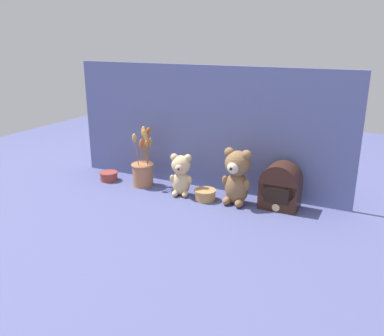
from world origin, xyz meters
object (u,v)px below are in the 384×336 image
Objects in this scene: teddy_bear_large at (237,176)px; decorative_tin_short at (205,195)px; decorative_tin_tall at (109,176)px; flower_vase at (143,169)px; vintage_radio at (280,187)px; teddy_bear_medium at (181,174)px.

teddy_bear_large is 2.54× the size of decorative_tin_short.
teddy_bear_large reaches higher than decorative_tin_short.
decorative_tin_tall is (-0.78, -0.00, -0.12)m from teddy_bear_large.
flower_vase is 0.24m from decorative_tin_tall.
teddy_bear_large is at bearing -1.81° from flower_vase.
teddy_bear_large is 1.25× the size of vintage_radio.
teddy_bear_large is at bearing 3.37° from teddy_bear_medium.
teddy_bear_large is 0.56m from flower_vase.
decorative_tin_short is (0.14, -0.01, -0.09)m from teddy_bear_medium.
teddy_bear_medium is 0.49m from decorative_tin_tall.
decorative_tin_tall is at bearing -174.94° from flower_vase.
decorative_tin_tall is (-0.99, -0.05, -0.08)m from vintage_radio.
teddy_bear_medium is at bearing -1.82° from decorative_tin_tall.
decorative_tin_short is at bearing -2.31° from teddy_bear_medium.
decorative_tin_short is at bearing -171.63° from teddy_bear_large.
teddy_bear_large is 0.22m from vintage_radio.
teddy_bear_medium is 0.99× the size of vintage_radio.
decorative_tin_tall is at bearing -177.17° from vintage_radio.
teddy_bear_large is 2.72× the size of decorative_tin_tall.
teddy_bear_medium is 0.26m from flower_vase.
teddy_bear_large reaches higher than vintage_radio.
vintage_radio is (0.76, 0.03, 0.01)m from flower_vase.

